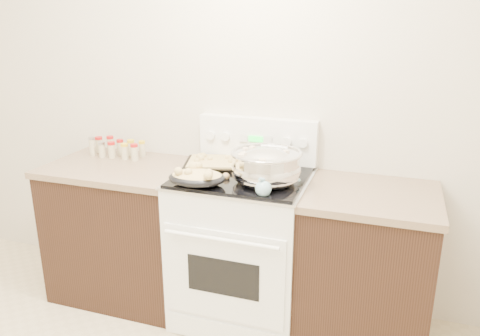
% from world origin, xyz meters
% --- Properties ---
extents(counter_left, '(0.93, 0.67, 0.92)m').
position_xyz_m(counter_left, '(-0.48, 1.43, 0.46)').
color(counter_left, black).
rests_on(counter_left, ground).
extents(counter_right, '(0.73, 0.67, 0.92)m').
position_xyz_m(counter_right, '(1.08, 1.43, 0.46)').
color(counter_right, black).
rests_on(counter_right, ground).
extents(kitchen_range, '(0.78, 0.73, 1.22)m').
position_xyz_m(kitchen_range, '(0.35, 1.42, 0.49)').
color(kitchen_range, white).
rests_on(kitchen_range, ground).
extents(mixing_bowl, '(0.41, 0.41, 0.23)m').
position_xyz_m(mixing_bowl, '(0.51, 1.33, 1.03)').
color(mixing_bowl, silver).
rests_on(mixing_bowl, kitchen_range).
extents(roasting_pan, '(0.35, 0.26, 0.11)m').
position_xyz_m(roasting_pan, '(0.17, 1.17, 0.99)').
color(roasting_pan, black).
rests_on(roasting_pan, kitchen_range).
extents(baking_sheet, '(0.52, 0.43, 0.06)m').
position_xyz_m(baking_sheet, '(0.16, 1.55, 0.96)').
color(baking_sheet, black).
rests_on(baking_sheet, kitchen_range).
extents(wooden_spoon, '(0.18, 0.22, 0.04)m').
position_xyz_m(wooden_spoon, '(0.31, 1.36, 0.95)').
color(wooden_spoon, '#AD834F').
rests_on(wooden_spoon, kitchen_range).
extents(blue_ladle, '(0.20, 0.25, 0.11)m').
position_xyz_m(blue_ladle, '(0.56, 1.16, 0.98)').
color(blue_ladle, '#7EABBD').
rests_on(blue_ladle, kitchen_range).
extents(spice_jars, '(0.38, 0.15, 0.13)m').
position_xyz_m(spice_jars, '(-0.61, 1.58, 0.98)').
color(spice_jars, '#BFB28C').
rests_on(spice_jars, counter_left).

